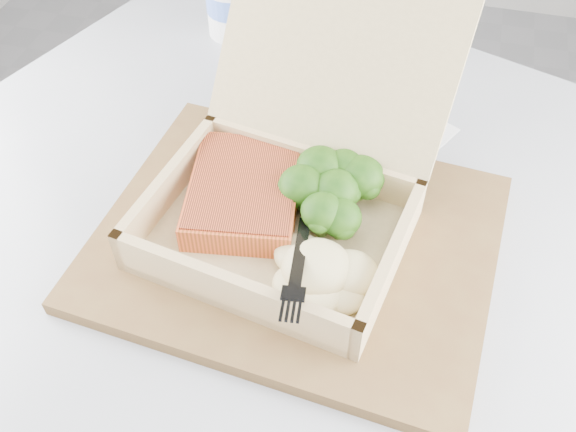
% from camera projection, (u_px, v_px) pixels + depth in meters
% --- Properties ---
extents(cafe_table, '(1.12, 1.12, 0.76)m').
position_uv_depth(cafe_table, '(272.00, 356.00, 0.77)').
color(cafe_table, black).
rests_on(cafe_table, floor).
extents(serving_tray, '(0.40, 0.33, 0.02)m').
position_uv_depth(serving_tray, '(296.00, 241.00, 0.62)').
color(serving_tray, brown).
rests_on(serving_tray, cafe_table).
extents(takeout_container, '(0.28, 0.33, 0.19)m').
position_uv_depth(takeout_container, '(296.00, 170.00, 0.61)').
color(takeout_container, tan).
rests_on(takeout_container, serving_tray).
extents(salmon_fillet, '(0.12, 0.15, 0.03)m').
position_uv_depth(salmon_fillet, '(245.00, 192.00, 0.62)').
color(salmon_fillet, '#E05B2B').
rests_on(salmon_fillet, takeout_container).
extents(broccoli_pile, '(0.11, 0.11, 0.04)m').
position_uv_depth(broccoli_pile, '(335.00, 196.00, 0.61)').
color(broccoli_pile, '#376717').
rests_on(broccoli_pile, takeout_container).
extents(mashed_potatoes, '(0.10, 0.09, 0.03)m').
position_uv_depth(mashed_potatoes, '(317.00, 268.00, 0.56)').
color(mashed_potatoes, beige).
rests_on(mashed_potatoes, takeout_container).
extents(plastic_fork, '(0.03, 0.14, 0.03)m').
position_uv_depth(plastic_fork, '(302.00, 235.00, 0.57)').
color(plastic_fork, black).
rests_on(plastic_fork, mashed_potatoes).
extents(paper_cup, '(0.07, 0.07, 0.09)m').
position_uv_depth(paper_cup, '(232.00, 0.00, 0.85)').
color(paper_cup, silver).
rests_on(paper_cup, cafe_table).
extents(receipt, '(0.12, 0.14, 0.00)m').
position_uv_depth(receipt, '(404.00, 144.00, 0.73)').
color(receipt, silver).
rests_on(receipt, cafe_table).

